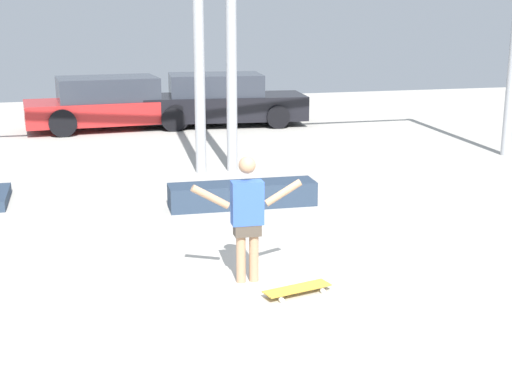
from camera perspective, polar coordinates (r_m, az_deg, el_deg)
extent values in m
plane|color=#B2ADA3|center=(8.29, 5.15, -7.01)|extent=(36.00, 36.00, 0.00)
cylinder|color=tan|center=(8.09, -1.22, -4.93)|extent=(0.11, 0.11, 0.68)
cylinder|color=tan|center=(8.12, -0.17, -4.86)|extent=(0.11, 0.11, 0.68)
cube|color=#4C4238|center=(8.01, -0.70, -2.96)|extent=(0.31, 0.18, 0.15)
cube|color=#3359B2|center=(7.93, -0.71, -0.87)|extent=(0.36, 0.19, 0.49)
sphere|color=tan|center=(7.82, -0.72, 2.16)|extent=(0.19, 0.19, 0.19)
cylinder|color=tan|center=(7.83, -3.68, -0.39)|extent=(0.44, 0.10, 0.30)
cylinder|color=tan|center=(8.00, 2.20, -0.06)|extent=(0.44, 0.10, 0.30)
cube|color=gold|center=(7.85, 3.32, -7.70)|extent=(0.80, 0.39, 0.01)
cylinder|color=silver|center=(8.08, 4.50, -7.38)|extent=(0.06, 0.04, 0.05)
cylinder|color=silver|center=(7.91, 5.36, -7.88)|extent=(0.06, 0.04, 0.05)
cylinder|color=silver|center=(7.82, 1.23, -8.09)|extent=(0.06, 0.04, 0.05)
cylinder|color=silver|center=(7.65, 2.06, -8.63)|extent=(0.06, 0.04, 0.05)
cube|color=#28384C|center=(11.23, -1.09, -0.21)|extent=(2.33, 0.62, 0.38)
cylinder|color=#A5A8AD|center=(13.34, -4.64, 13.78)|extent=(0.20, 0.20, 5.78)
cylinder|color=#A5A8AD|center=(13.46, -2.01, 13.82)|extent=(0.20, 0.20, 5.78)
cube|color=red|center=(19.04, -11.18, 6.41)|extent=(4.65, 2.09, 0.57)
cube|color=#2D333D|center=(18.95, -11.81, 8.10)|extent=(2.60, 1.81, 0.59)
cylinder|color=black|center=(20.13, -7.51, 6.60)|extent=(0.69, 0.27, 0.68)
cylinder|color=black|center=(18.45, -6.43, 5.93)|extent=(0.69, 0.27, 0.68)
cylinder|color=black|center=(19.78, -15.56, 6.07)|extent=(0.69, 0.27, 0.68)
cylinder|color=black|center=(18.07, -15.21, 5.34)|extent=(0.69, 0.27, 0.68)
cube|color=black|center=(19.29, -2.72, 6.82)|extent=(4.53, 2.09, 0.64)
cube|color=#2D333D|center=(19.21, -3.27, 8.58)|extent=(2.55, 1.77, 0.56)
cylinder|color=black|center=(20.33, 0.85, 6.70)|extent=(0.63, 0.27, 0.61)
cylinder|color=black|center=(18.72, 1.76, 6.03)|extent=(0.63, 0.27, 0.61)
cylinder|color=black|center=(20.03, -6.90, 6.48)|extent=(0.63, 0.27, 0.61)
cylinder|color=black|center=(18.39, -6.65, 5.79)|extent=(0.63, 0.27, 0.61)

